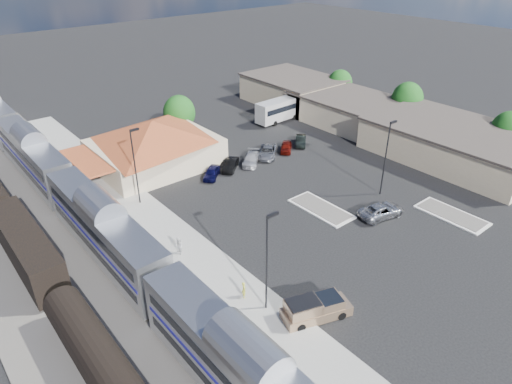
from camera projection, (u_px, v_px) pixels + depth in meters
ground at (309, 230)px, 47.32m from camera, size 280.00×280.00×0.00m
railbed at (80, 274)px, 40.98m from camera, size 16.00×100.00×0.12m
platform at (178, 246)px, 44.64m from camera, size 5.50×92.00×0.18m
passenger_train at (105, 233)px, 41.67m from camera, size 3.00×104.00×5.55m
freight_cars at (27, 249)px, 41.06m from camera, size 2.80×46.00×4.00m
station_depot at (154, 143)px, 59.44m from camera, size 18.35×12.24×6.20m
buildings_east at (370, 115)px, 71.46m from camera, size 14.40×51.40×4.80m
traffic_island_south at (321, 209)px, 50.85m from camera, size 3.30×7.50×0.21m
traffic_island_north at (452, 215)px, 49.68m from camera, size 3.30×7.50×0.21m
lamp_plat_s at (268, 256)px, 34.61m from camera, size 1.08×0.25×9.00m
lamp_plat_n at (135, 161)px, 49.44m from camera, size 1.08×0.25×9.00m
lamp_lot at (387, 152)px, 51.48m from camera, size 1.08×0.25×9.00m
tree_east_a at (508, 129)px, 61.69m from camera, size 4.56×4.56×6.42m
tree_east_b at (407, 99)px, 72.32m from camera, size 4.94×4.94×6.96m
tree_east_c at (340, 83)px, 81.98m from camera, size 4.41×4.41×6.21m
tree_depot at (179, 113)px, 67.27m from camera, size 4.71×4.71×6.63m
pickup_truck at (317, 308)px, 35.94m from camera, size 5.88×3.68×1.91m
suv at (381, 211)px, 49.25m from camera, size 5.67×3.44×1.47m
coach_bus at (285, 107)px, 75.42m from camera, size 11.43×2.97×3.63m
person_a at (244, 290)px, 37.79m from camera, size 0.57×0.67×1.55m
person_b at (179, 246)px, 42.97m from camera, size 0.81×0.96×1.77m
parked_car_a at (212, 173)px, 57.43m from camera, size 3.94×3.73×1.32m
parked_car_b at (231, 165)px, 59.40m from camera, size 4.07×3.78×1.36m
parked_car_c at (251, 159)px, 60.99m from camera, size 4.72×4.50×1.35m
parked_car_d at (268, 152)px, 62.96m from camera, size 5.27×5.12×1.40m
parked_car_e at (286, 147)px, 64.57m from camera, size 3.74×3.66×1.27m
parked_car_f at (301, 141)px, 66.54m from camera, size 3.89×3.85×1.34m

